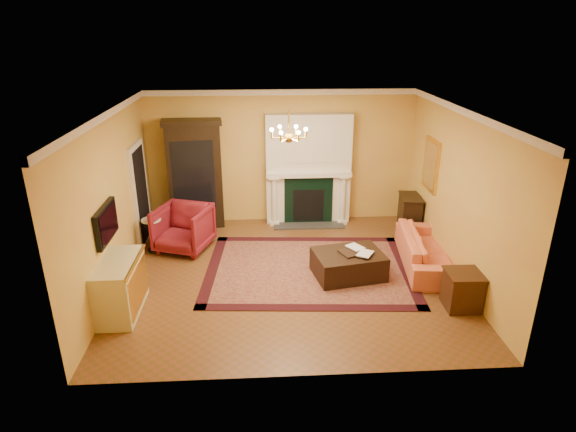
{
  "coord_description": "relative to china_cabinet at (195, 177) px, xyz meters",
  "views": [
    {
      "loc": [
        -0.48,
        -7.81,
        4.29
      ],
      "look_at": [
        0.01,
        0.3,
        1.05
      ],
      "focal_mm": 30.0,
      "sensor_mm": 36.0,
      "label": 1
    }
  ],
  "objects": [
    {
      "name": "floor",
      "position": [
        1.92,
        -2.49,
        -1.16
      ],
      "size": [
        6.0,
        5.5,
        0.02
      ],
      "primitive_type": "cube",
      "color": "brown",
      "rests_on": "ground"
    },
    {
      "name": "end_table",
      "position": [
        4.64,
        -3.75,
        -0.86
      ],
      "size": [
        0.53,
        0.53,
        0.6
      ],
      "primitive_type": "cube",
      "rotation": [
        0.0,
        0.0,
        -0.03
      ],
      "color": "#361F0E",
      "rests_on": "floor"
    },
    {
      "name": "wall_left",
      "position": [
        -1.09,
        -2.49,
        0.35
      ],
      "size": [
        0.02,
        5.5,
        3.0
      ],
      "primitive_type": "cube",
      "color": "gold",
      "rests_on": "floor"
    },
    {
      "name": "wall_front",
      "position": [
        1.92,
        -5.25,
        0.35
      ],
      "size": [
        6.0,
        0.02,
        3.0
      ],
      "primitive_type": "cube",
      "color": "gold",
      "rests_on": "floor"
    },
    {
      "name": "fireplace",
      "position": [
        2.52,
        0.08,
        0.04
      ],
      "size": [
        1.9,
        0.7,
        2.5
      ],
      "color": "silver",
      "rests_on": "wall_back"
    },
    {
      "name": "tv_panel",
      "position": [
        -1.03,
        -3.09,
        0.2
      ],
      "size": [
        0.09,
        0.95,
        0.58
      ],
      "color": "black",
      "rests_on": "wall_left"
    },
    {
      "name": "console_table",
      "position": [
        4.7,
        -0.64,
        -0.76
      ],
      "size": [
        0.49,
        0.76,
        0.79
      ],
      "primitive_type": "cube",
      "rotation": [
        0.0,
        0.0,
        -0.13
      ],
      "color": "black",
      "rests_on": "floor"
    },
    {
      "name": "pedestal_table",
      "position": [
        -0.75,
        -1.33,
        -0.75
      ],
      "size": [
        0.39,
        0.39,
        0.69
      ],
      "color": "black",
      "rests_on": "floor"
    },
    {
      "name": "commode",
      "position": [
        -0.81,
        -3.53,
        -0.71
      ],
      "size": [
        0.57,
        1.2,
        0.89
      ],
      "primitive_type": "cube",
      "rotation": [
        0.0,
        0.0,
        -0.0
      ],
      "color": "beige",
      "rests_on": "floor"
    },
    {
      "name": "chandelier",
      "position": [
        1.92,
        -2.49,
        1.45
      ],
      "size": [
        0.63,
        0.55,
        0.53
      ],
      "color": "gold",
      "rests_on": "ceiling"
    },
    {
      "name": "book_b",
      "position": [
        3.16,
        -2.67,
        -0.5
      ],
      "size": [
        0.21,
        0.14,
        0.32
      ],
      "primitive_type": "imported",
      "rotation": [
        0.0,
        0.0,
        -0.55
      ],
      "color": "gray",
      "rests_on": "ottoman_tray"
    },
    {
      "name": "gilt_mirror",
      "position": [
        4.89,
        -1.09,
        0.5
      ],
      "size": [
        0.06,
        0.76,
        1.05
      ],
      "color": "gold",
      "rests_on": "wall_right"
    },
    {
      "name": "china_cabinet",
      "position": [
        0.0,
        0.0,
        0.0
      ],
      "size": [
        1.21,
        0.66,
        2.31
      ],
      "primitive_type": "cube",
      "rotation": [
        0.0,
        0.0,
        0.12
      ],
      "color": "black",
      "rests_on": "floor"
    },
    {
      "name": "leather_ottoman",
      "position": [
        3.0,
        -2.6,
        -0.91
      ],
      "size": [
        1.35,
        1.09,
        0.45
      ],
      "primitive_type": "cube",
      "rotation": [
        0.0,
        0.0,
        0.19
      ],
      "color": "black",
      "rests_on": "oriental_rug"
    },
    {
      "name": "ottoman_tray",
      "position": [
        3.08,
        -2.6,
        -0.67
      ],
      "size": [
        0.55,
        0.5,
        0.03
      ],
      "primitive_type": "cube",
      "rotation": [
        0.0,
        0.0,
        0.4
      ],
      "color": "black",
      "rests_on": "leather_ottoman"
    },
    {
      "name": "topiary_left",
      "position": [
        1.82,
        0.04,
        0.34
      ],
      "size": [
        0.18,
        0.18,
        0.48
      ],
      "color": "tan",
      "rests_on": "fireplace"
    },
    {
      "name": "crown_molding",
      "position": [
        1.92,
        -1.53,
        1.79
      ],
      "size": [
        6.0,
        5.5,
        0.12
      ],
      "color": "silver",
      "rests_on": "ceiling"
    },
    {
      "name": "ceiling",
      "position": [
        1.92,
        -2.49,
        1.86
      ],
      "size": [
        6.0,
        5.5,
        0.02
      ],
      "primitive_type": "cube",
      "color": "white",
      "rests_on": "wall_back"
    },
    {
      "name": "book_a",
      "position": [
        3.04,
        -2.53,
        -0.5
      ],
      "size": [
        0.21,
        0.15,
        0.31
      ],
      "primitive_type": "imported",
      "rotation": [
        0.0,
        0.0,
        0.57
      ],
      "color": "gray",
      "rests_on": "ottoman_tray"
    },
    {
      "name": "wingback_armchair",
      "position": [
        -0.14,
        -1.28,
        -0.65
      ],
      "size": [
        1.23,
        1.2,
        1.01
      ],
      "primitive_type": "imported",
      "rotation": [
        0.0,
        0.0,
        -0.33
      ],
      "color": "maroon",
      "rests_on": "floor"
    },
    {
      "name": "coral_sofa",
      "position": [
        4.54,
        -2.26,
        -0.73
      ],
      "size": [
        0.9,
        2.22,
        0.84
      ],
      "primitive_type": "imported",
      "rotation": [
        0.0,
        0.0,
        1.44
      ],
      "color": "#E46A48",
      "rests_on": "floor"
    },
    {
      "name": "wall_right",
      "position": [
        4.93,
        -2.49,
        0.35
      ],
      "size": [
        0.02,
        5.5,
        3.0
      ],
      "primitive_type": "cube",
      "color": "gold",
      "rests_on": "floor"
    },
    {
      "name": "topiary_right",
      "position": [
        3.28,
        0.04,
        0.33
      ],
      "size": [
        0.17,
        0.17,
        0.46
      ],
      "color": "tan",
      "rests_on": "fireplace"
    },
    {
      "name": "doorway",
      "position": [
        -1.03,
        -0.79,
        -0.11
      ],
      "size": [
        0.08,
        1.05,
        2.1
      ],
      "color": "silver",
      "rests_on": "wall_left"
    },
    {
      "name": "wall_back",
      "position": [
        1.92,
        0.27,
        0.35
      ],
      "size": [
        6.0,
        0.02,
        3.0
      ],
      "primitive_type": "cube",
      "color": "gold",
      "rests_on": "floor"
    },
    {
      "name": "oriental_rug",
      "position": [
        2.31,
        -2.31,
        -1.15
      ],
      "size": [
        4.01,
        3.12,
        0.02
      ],
      "primitive_type": "cube",
      "rotation": [
        0.0,
        0.0,
        -0.07
      ],
      "color": "#4C1018",
      "rests_on": "floor"
    }
  ]
}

